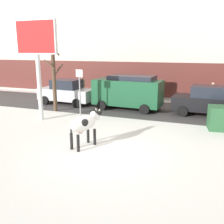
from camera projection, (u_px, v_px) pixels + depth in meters
The scene contains 13 objects.
ground_plane at pixel (101, 155), 9.89m from camera, with size 120.00×120.00×0.00m, color white.
road_strip at pixel (149, 109), 17.49m from camera, with size 60.00×5.60×0.01m, color #423F3F.
building_facade at pixel (170, 20), 22.29m from camera, with size 44.00×6.10×13.00m.
cow_holstein at pixel (84, 124), 10.52m from camera, with size 0.99×1.93×1.54m.
billboard at pixel (36, 43), 13.91m from camera, with size 2.52×0.24×5.56m.
car_silver_sedan at pixel (67, 92), 19.11m from camera, with size 4.28×2.13×1.84m.
car_darkgreen_van at pixel (128, 91), 17.31m from camera, with size 4.68×2.28×2.32m.
car_black_sedan at pixel (208, 101), 15.67m from camera, with size 4.28×2.13×1.84m.
pedestrian_near_billboard at pixel (147, 90), 19.96m from camera, with size 0.36×0.24×1.73m.
pedestrian_by_cars at pixel (212, 94), 18.29m from camera, with size 0.36×0.24×1.73m.
pedestrian_far_left at pixel (82, 87), 21.92m from camera, with size 0.36×0.24×1.73m.
bare_tree_left_lot at pixel (54, 77), 16.49m from camera, with size 1.01×1.13×4.68m.
street_sign at pixel (80, 89), 15.54m from camera, with size 0.44×0.08×2.82m.
Camera 1 is at (3.68, -8.45, 3.96)m, focal length 40.92 mm.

